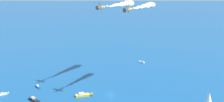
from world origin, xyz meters
The scene contains 13 objects.
ground_plane centered at (0.00, 0.00, 0.00)m, with size 2000.00×2000.00×0.00m, color navy.
motorboat_near_centre centered at (41.13, 24.28, 0.47)m, with size 6.23×2.59×1.76m.
motorboat_far_port centered at (25.24, 36.78, 0.69)m, with size 8.89×2.43×2.57m.
motorboat_far_stbd centered at (47.18, 43.98, 0.45)m, with size 2.87×5.94×1.67m.
sailboat_inshore centered at (-53.27, -16.18, 5.73)m, with size 10.09×6.81×12.56m.
motorboat_offshore centered at (24.22, -65.28, 0.44)m, with size 5.68×1.83×1.62m.
motorboat_trailing centered at (9.39, 12.83, 0.79)m, with size 7.73×9.93×2.95m.
biplane_lead centered at (-10.32, -1.67, 51.38)m, with size 7.47×7.00×3.64m.
wingwalker_lead centered at (-10.07, -1.61, 53.55)m, with size 0.92×0.27×1.78m.
smoke_trail_lead centered at (-5.31, -28.22, 51.42)m, with size 9.15×32.49×4.63m.
biplane_wingman centered at (11.18, -2.68, 51.26)m, with size 7.47×7.00×3.64m.
wingwalker_wingman centered at (11.43, -2.62, 53.40)m, with size 1.49×0.37×1.53m.
smoke_trail_wingman centered at (17.35, -34.16, 50.89)m, with size 10.87×39.10×5.36m.
Camera 1 is at (-98.16, 107.72, 65.03)m, focal length 41.54 mm.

